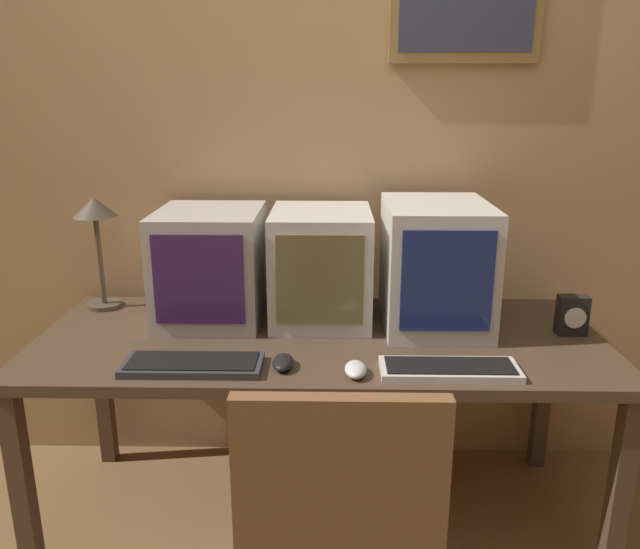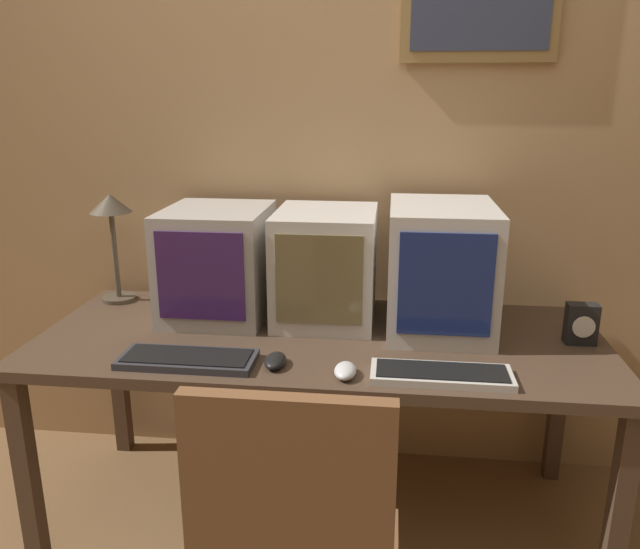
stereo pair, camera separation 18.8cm
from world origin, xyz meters
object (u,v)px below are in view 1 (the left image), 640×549
desk_clock (572,315)px  desk_lamp (96,223)px  keyboard_side (449,369)px  monitor_left (211,265)px  mouse_near_keyboard (283,362)px  monitor_center (322,265)px  keyboard_main (193,364)px  mouse_far_corner (356,369)px  monitor_right (435,264)px

desk_clock → desk_lamp: size_ratio=0.32×
keyboard_side → monitor_left: bearing=149.6°
monitor_left → keyboard_side: monitor_left is taller
mouse_near_keyboard → desk_lamp: (-0.72, 0.53, 0.30)m
monitor_left → desk_lamp: 0.46m
monitor_center → keyboard_main: 0.61m
desk_clock → mouse_far_corner: bearing=-155.6°
monitor_right → mouse_far_corner: size_ratio=4.37×
monitor_left → keyboard_side: (0.77, -0.45, -0.18)m
monitor_left → desk_lamp: (-0.43, 0.11, 0.13)m
monitor_left → keyboard_main: monitor_left is taller
monitor_center → mouse_far_corner: 0.52m
monitor_right → keyboard_main: (-0.76, -0.40, -0.20)m
desk_clock → monitor_left: bearing=173.6°
keyboard_main → mouse_near_keyboard: mouse_near_keyboard is taller
monitor_left → monitor_center: bearing=0.8°
mouse_near_keyboard → mouse_far_corner: bearing=-12.3°
keyboard_side → desk_clock: 0.56m
monitor_right → mouse_far_corner: monitor_right is taller
keyboard_side → mouse_near_keyboard: bearing=176.8°
keyboard_main → monitor_center: bearing=49.6°
keyboard_side → desk_lamp: (-1.20, 0.56, 0.31)m
monitor_right → desk_lamp: 1.23m
mouse_near_keyboard → desk_clock: size_ratio=0.84×
keyboard_side → monitor_right: bearing=88.1°
monitor_left → mouse_far_corner: bearing=-43.4°
keyboard_side → mouse_near_keyboard: size_ratio=3.57×
mouse_far_corner → keyboard_main: bearing=175.6°
keyboard_side → mouse_near_keyboard: mouse_near_keyboard is taller
mouse_near_keyboard → monitor_left: bearing=123.9°
keyboard_side → mouse_far_corner: 0.27m
keyboard_side → desk_lamp: desk_lamp is taller
monitor_right → keyboard_side: (-0.01, -0.42, -0.20)m
desk_lamp → mouse_far_corner: bearing=-31.8°
monitor_center → mouse_far_corner: size_ratio=3.84×
desk_lamp → monitor_right: bearing=-6.6°
keyboard_main → mouse_far_corner: size_ratio=3.80×
monitor_center → desk_clock: size_ratio=3.08×
mouse_near_keyboard → mouse_far_corner: mouse_far_corner is taller
monitor_left → keyboard_side: bearing=-30.4°
monitor_center → mouse_far_corner: (0.10, -0.48, -0.18)m
mouse_near_keyboard → desk_lamp: desk_lamp is taller
monitor_right → desk_clock: (0.45, -0.10, -0.15)m
desk_clock → monitor_center: bearing=170.3°
mouse_near_keyboard → desk_lamp: 0.94m
keyboard_main → desk_lamp: (-0.45, 0.54, 0.31)m
monitor_center → keyboard_side: size_ratio=1.03×
keyboard_main → desk_clock: size_ratio=3.05×
mouse_far_corner → desk_clock: size_ratio=0.80×
monitor_center → desk_clock: (0.84, -0.14, -0.13)m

